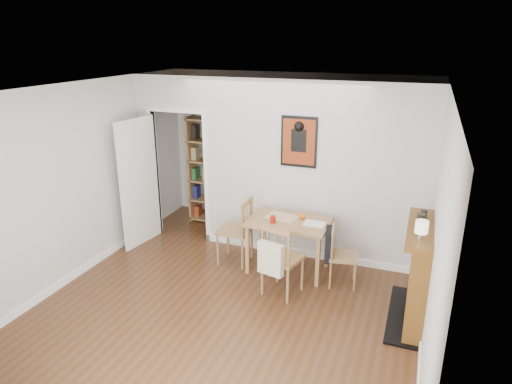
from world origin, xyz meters
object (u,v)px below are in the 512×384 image
at_px(fireplace, 420,271).
at_px(red_glass, 273,219).
at_px(mantel_lamp, 422,228).
at_px(ceramic_jar_a, 421,219).
at_px(orange_fruit, 303,216).
at_px(chair_right, 342,256).
at_px(dining_table, 288,227).
at_px(notebook, 315,224).
at_px(bookshelf, 211,171).
at_px(chair_left, 235,231).
at_px(chair_front, 282,259).
at_px(ceramic_jar_b, 424,214).

height_order(fireplace, red_glass, fireplace).
relative_size(fireplace, mantel_lamp, 6.03).
bearing_deg(ceramic_jar_a, orange_fruit, 157.31).
relative_size(chair_right, red_glass, 8.02).
bearing_deg(red_glass, dining_table, 39.00).
xyz_separation_m(dining_table, red_glass, (-0.18, -0.14, 0.14)).
bearing_deg(notebook, chair_right, -17.18).
bearing_deg(fireplace, bookshelf, 151.94).
bearing_deg(notebook, red_glass, -164.77).
bearing_deg(chair_left, mantel_lamp, -20.51).
xyz_separation_m(chair_front, bookshelf, (-1.89, 1.89, 0.43)).
distance_m(notebook, ceramic_jar_b, 1.45).
bearing_deg(chair_right, orange_fruit, 157.13).
relative_size(bookshelf, fireplace, 1.49).
xyz_separation_m(orange_fruit, notebook, (0.20, -0.13, -0.04)).
height_order(bookshelf, ceramic_jar_a, bookshelf).
bearing_deg(notebook, ceramic_jar_a, -20.90).
bearing_deg(ceramic_jar_b, notebook, 167.08).
relative_size(orange_fruit, notebook, 0.31).
distance_m(notebook, ceramic_jar_a, 1.48).
bearing_deg(dining_table, chair_front, -80.33).
bearing_deg(ceramic_jar_b, chair_front, -169.10).
relative_size(fireplace, ceramic_jar_b, 13.37).
distance_m(chair_front, ceramic_jar_b, 1.78).
bearing_deg(chair_front, notebook, 67.32).
bearing_deg(ceramic_jar_b, mantel_lamp, -91.25).
bearing_deg(mantel_lamp, orange_fruit, 144.57).
xyz_separation_m(ceramic_jar_a, ceramic_jar_b, (0.02, 0.20, -0.01)).
distance_m(dining_table, chair_right, 0.83).
bearing_deg(chair_right, ceramic_jar_a, -22.57).
distance_m(red_glass, orange_fruit, 0.44).
height_order(orange_fruit, mantel_lamp, mantel_lamp).
bearing_deg(red_glass, fireplace, -13.35).
xyz_separation_m(chair_right, ceramic_jar_a, (0.90, -0.37, 0.80)).
bearing_deg(dining_table, mantel_lamp, -29.46).
bearing_deg(red_glass, chair_front, -58.84).
bearing_deg(orange_fruit, chair_right, -22.87).
relative_size(chair_front, bookshelf, 0.52).
height_order(dining_table, ceramic_jar_b, ceramic_jar_b).
relative_size(chair_left, ceramic_jar_b, 10.50).
xyz_separation_m(dining_table, bookshelf, (-1.79, 1.28, 0.26)).
height_order(fireplace, ceramic_jar_a, ceramic_jar_a).
relative_size(orange_fruit, mantel_lamp, 0.42).
xyz_separation_m(chair_left, orange_fruit, (0.95, 0.16, 0.31)).
bearing_deg(chair_left, ceramic_jar_a, -10.90).
xyz_separation_m(bookshelf, ceramic_jar_b, (3.49, -1.59, 0.29)).
bearing_deg(ceramic_jar_b, chair_left, 173.58).
distance_m(dining_table, chair_front, 0.65).
height_order(bookshelf, ceramic_jar_b, bookshelf).
relative_size(dining_table, bookshelf, 0.59).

